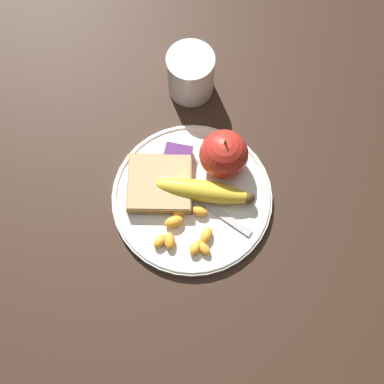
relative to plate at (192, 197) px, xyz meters
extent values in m
plane|color=#332116|center=(0.00, 0.00, -0.01)|extent=(3.00, 3.00, 0.00)
cylinder|color=silver|center=(0.00, 0.00, 0.00)|extent=(0.26, 0.26, 0.01)
torus|color=silver|center=(0.00, 0.00, 0.00)|extent=(0.26, 0.26, 0.01)
cylinder|color=silver|center=(0.05, -0.21, 0.04)|extent=(0.08, 0.08, 0.09)
cylinder|color=orange|center=(0.05, -0.21, 0.03)|extent=(0.07, 0.07, 0.07)
sphere|color=red|center=(-0.04, -0.07, 0.04)|extent=(0.08, 0.08, 0.08)
cylinder|color=brown|center=(-0.04, -0.07, 0.09)|extent=(0.00, 0.00, 0.01)
ellipsoid|color=yellow|center=(-0.02, -0.01, 0.02)|extent=(0.16, 0.04, 0.04)
sphere|color=#473319|center=(-0.09, -0.01, 0.02)|extent=(0.02, 0.02, 0.02)
cube|color=olive|center=(0.06, -0.01, 0.02)|extent=(0.12, 0.12, 0.02)
cube|color=tan|center=(0.06, -0.01, 0.02)|extent=(0.12, 0.11, 0.02)
cube|color=#B2B2B7|center=(-0.05, 0.02, 0.01)|extent=(0.11, 0.06, 0.00)
cube|color=#B2B2B7|center=(0.02, -0.01, 0.01)|extent=(0.06, 0.04, 0.00)
cube|color=white|center=(0.04, -0.06, 0.01)|extent=(0.04, 0.04, 0.02)
cube|color=#4C1E60|center=(0.04, -0.06, 0.02)|extent=(0.05, 0.04, 0.00)
ellipsoid|color=#F9A32D|center=(-0.02, 0.09, 0.01)|extent=(0.03, 0.03, 0.02)
ellipsoid|color=#F9A32D|center=(-0.02, 0.03, 0.01)|extent=(0.03, 0.02, 0.02)
ellipsoid|color=#F9A32D|center=(0.02, 0.05, 0.01)|extent=(0.04, 0.03, 0.02)
ellipsoid|color=#F9A32D|center=(-0.04, 0.06, 0.01)|extent=(0.02, 0.03, 0.02)
ellipsoid|color=#F9A32D|center=(0.02, 0.08, 0.01)|extent=(0.02, 0.03, 0.02)
ellipsoid|color=#F9A32D|center=(0.01, 0.03, 0.01)|extent=(0.03, 0.04, 0.02)
ellipsoid|color=#F9A32D|center=(0.03, 0.09, 0.01)|extent=(0.03, 0.03, 0.01)
ellipsoid|color=#F9A32D|center=(-0.04, 0.08, 0.01)|extent=(0.03, 0.03, 0.01)
camera|label=1|loc=(-0.06, 0.30, 0.82)|focal=50.00mm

